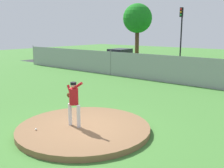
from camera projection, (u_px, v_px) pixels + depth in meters
name	position (u px, v px, depth m)	size (l,w,h in m)	color
ground_plane	(164.00, 98.00, 14.08)	(80.00, 80.00, 0.00)	#427A33
asphalt_strip	(218.00, 77.00, 20.52)	(44.00, 7.00, 0.01)	#2B2B2D
pitchers_mound	(84.00, 128.00, 9.52)	(4.76, 4.76, 0.20)	brown
pitcher_youth	(74.00, 99.00, 9.29)	(0.83, 0.32, 1.66)	silver
baseball	(36.00, 129.00, 9.07)	(0.07, 0.07, 0.07)	white
chainlink_fence	(195.00, 72.00, 16.92)	(35.29, 0.07, 1.99)	gray
parked_car_white	(120.00, 58.00, 26.93)	(2.09, 4.15, 1.72)	silver
traffic_light_near	(181.00, 27.00, 26.00)	(0.28, 0.46, 5.72)	black
tree_tall_centre	(137.00, 19.00, 32.82)	(3.61, 3.61, 6.82)	#4C331E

